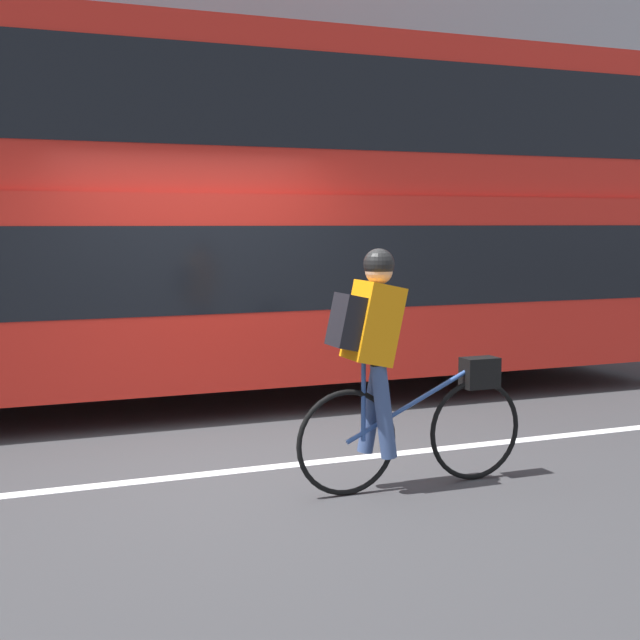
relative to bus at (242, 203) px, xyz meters
name	(u,v)px	position (x,y,z in m)	size (l,w,h in m)	color
ground_plane	(253,468)	(-0.78, -2.78, -2.06)	(80.00, 80.00, 0.00)	#38383A
road_center_line	(255,469)	(-0.78, -2.81, -2.05)	(50.00, 0.14, 0.01)	silver
sidewalk_curb	(120,352)	(-0.78, 3.31, -1.99)	(60.00, 2.27, 0.15)	gray
building_facade	(97,16)	(-0.78, 4.60, 2.80)	(60.00, 0.30, 9.71)	#9E9EA3
bus	(242,203)	(0.00, 0.00, 0.00)	(9.39, 2.60, 3.70)	black
cyclist_on_bike	(391,362)	(-0.06, -3.65, -1.16)	(1.74, 0.32, 1.68)	black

